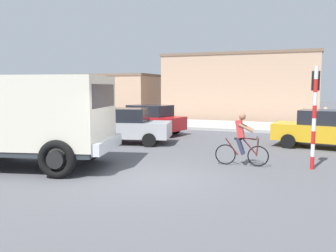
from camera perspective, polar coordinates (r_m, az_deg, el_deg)
name	(u,v)px	position (r m, az deg, el deg)	size (l,w,h in m)	color
ground_plane	(151,178)	(10.03, -2.86, -8.41)	(120.00, 120.00, 0.00)	#56565B
sidewalk_far	(235,126)	(23.00, 10.85, 0.04)	(80.00, 5.00, 0.16)	#ADADA8
truck_foreground	(26,115)	(11.98, -22.16, 1.64)	(5.83, 3.72, 2.90)	silver
cyclist	(241,139)	(11.61, 11.92, -2.16)	(1.73, 0.50, 1.72)	black
traffic_light_pole	(315,103)	(11.71, 22.85, 3.47)	(0.24, 0.43, 3.20)	red
car_red_near	(125,126)	(16.05, -6.99, 0.07)	(4.27, 2.51, 1.60)	#B7B7BC
car_white_mid	(148,119)	(19.07, -3.22, 1.10)	(4.27, 2.50, 1.60)	red
car_far_side	(324,129)	(16.09, 24.18, -0.42)	(4.23, 2.37, 1.60)	gold
pedestrian_near_kerb	(325,123)	(18.21, 24.24, 0.39)	(0.34, 0.22, 1.62)	#2D334C
building_corner_left	(115,94)	(33.94, -8.66, 5.12)	(8.24, 5.67, 3.76)	tan
building_mid_block	(240,87)	(28.74, 11.73, 6.25)	(11.79, 5.54, 5.15)	tan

